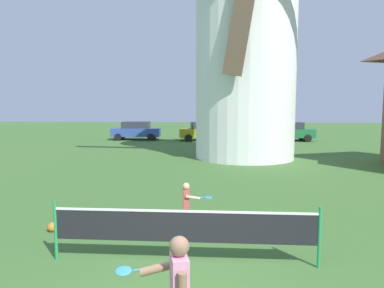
% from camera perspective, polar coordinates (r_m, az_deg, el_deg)
% --- Properties ---
extents(windmill, '(10.71, 6.11, 14.91)m').
position_cam_1_polar(windmill, '(20.10, 8.68, 17.55)').
color(windmill, white).
rests_on(windmill, ground_plane).
extents(tennis_net, '(4.82, 0.06, 1.10)m').
position_cam_1_polar(tennis_net, '(6.52, -1.29, -13.18)').
color(tennis_net, '#238E4C').
rests_on(tennis_net, ground_plane).
extents(player_far, '(0.70, 0.39, 1.09)m').
position_cam_1_polar(player_far, '(8.27, -0.76, -9.46)').
color(player_far, '#9E937F').
rests_on(player_far, ground_plane).
extents(stray_ball, '(0.21, 0.21, 0.21)m').
position_cam_1_polar(stray_ball, '(8.85, -21.53, -12.32)').
color(stray_ball, orange).
rests_on(stray_ball, ground_plane).
extents(parked_car_blue, '(4.13, 2.02, 1.56)m').
position_cam_1_polar(parked_car_blue, '(30.71, -8.97, 2.18)').
color(parked_car_blue, '#334C99').
rests_on(parked_car_blue, ground_plane).
extents(parked_car_mustard, '(4.53, 2.35, 1.56)m').
position_cam_1_polar(parked_car_mustard, '(29.62, 2.17, 2.12)').
color(parked_car_mustard, '#999919').
rests_on(parked_car_mustard, ground_plane).
extents(parked_car_green, '(4.31, 2.13, 1.56)m').
position_cam_1_polar(parked_car_green, '(30.31, 15.09, 2.00)').
color(parked_car_green, '#1E6638').
rests_on(parked_car_green, ground_plane).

